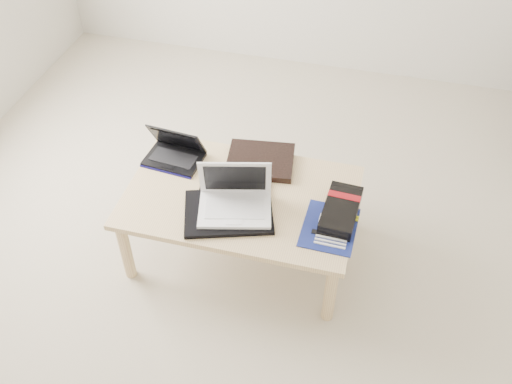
% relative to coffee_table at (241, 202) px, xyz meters
% --- Properties ---
extents(ground, '(4.00, 4.00, 0.00)m').
position_rel_coffee_table_xyz_m(ground, '(0.13, -0.11, -0.35)').
color(ground, beige).
rests_on(ground, ground).
extents(coffee_table, '(1.10, 0.70, 0.40)m').
position_rel_coffee_table_xyz_m(coffee_table, '(0.00, 0.00, 0.00)').
color(coffee_table, '#D9BF83').
rests_on(coffee_table, ground).
extents(book, '(0.37, 0.32, 0.03)m').
position_rel_coffee_table_xyz_m(book, '(0.03, 0.25, 0.07)').
color(book, black).
rests_on(book, coffee_table).
extents(netbook, '(0.30, 0.23, 0.19)m').
position_rel_coffee_table_xyz_m(netbook, '(-0.40, 0.17, 0.09)').
color(netbook, black).
rests_on(netbook, coffee_table).
extents(tablet, '(0.27, 0.23, 0.01)m').
position_rel_coffee_table_xyz_m(tablet, '(-0.09, 0.06, 0.06)').
color(tablet, black).
rests_on(tablet, coffee_table).
extents(remote, '(0.08, 0.20, 0.02)m').
position_rel_coffee_table_xyz_m(remote, '(0.11, 0.08, 0.06)').
color(remote, silver).
rests_on(remote, coffee_table).
extents(neoprene_sleeve, '(0.48, 0.41, 0.02)m').
position_rel_coffee_table_xyz_m(neoprene_sleeve, '(-0.02, -0.13, 0.06)').
color(neoprene_sleeve, black).
rests_on(neoprene_sleeve, coffee_table).
extents(white_laptop, '(0.38, 0.31, 0.24)m').
position_rel_coffee_table_xyz_m(white_laptop, '(0.00, -0.10, 0.12)').
color(white_laptop, white).
rests_on(white_laptop, neoprene_sleeve).
extents(motherboard, '(0.25, 0.31, 0.01)m').
position_rel_coffee_table_xyz_m(motherboard, '(0.45, -0.10, 0.05)').
color(motherboard, navy).
rests_on(motherboard, coffee_table).
extents(gpu_box, '(0.17, 0.31, 0.07)m').
position_rel_coffee_table_xyz_m(gpu_box, '(0.48, -0.02, 0.08)').
color(gpu_box, black).
rests_on(gpu_box, coffee_table).
extents(cable_coil, '(0.12, 0.12, 0.01)m').
position_rel_coffee_table_xyz_m(cable_coil, '(-0.12, -0.03, 0.05)').
color(cable_coil, black).
rests_on(cable_coil, coffee_table).
extents(floor_cable_coil, '(0.21, 0.21, 0.01)m').
position_rel_coffee_table_xyz_m(floor_cable_coil, '(-0.68, 0.05, -0.35)').
color(floor_cable_coil, black).
rests_on(floor_cable_coil, ground).
extents(floor_cable_trail, '(0.11, 0.35, 0.01)m').
position_rel_coffee_table_xyz_m(floor_cable_trail, '(-0.54, 0.13, -0.35)').
color(floor_cable_trail, black).
rests_on(floor_cable_trail, ground).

